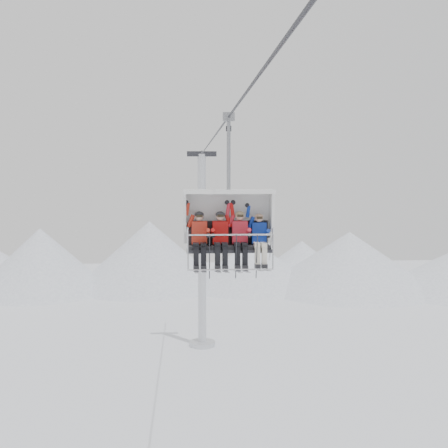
{
  "coord_description": "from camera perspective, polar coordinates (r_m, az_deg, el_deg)",
  "views": [
    {
      "loc": [
        -1.12,
        -16.26,
        11.77
      ],
      "look_at": [
        0.0,
        0.0,
        10.39
      ],
      "focal_mm": 45.0,
      "sensor_mm": 36.0,
      "label": 1
    }
  ],
  "objects": [
    {
      "name": "ridgeline",
      "position": [
        58.99,
        -4.36,
        -3.88
      ],
      "size": [
        72.0,
        21.0,
        7.0
      ],
      "color": "white",
      "rests_on": "ground"
    },
    {
      "name": "skier_center_right",
      "position": [
        14.49,
        1.64,
        -1.37
      ],
      "size": [
        0.4,
        1.69,
        1.6
      ],
      "color": "red",
      "rests_on": "chairlift_carrier"
    },
    {
      "name": "chairlift_carrier",
      "position": [
        14.73,
        0.43,
        0.55
      ],
      "size": [
        2.33,
        1.17,
        3.98
      ],
      "color": "black",
      "rests_on": "haul_cable"
    },
    {
      "name": "skier_center_left",
      "position": [
        14.45,
        -0.36,
        -1.39
      ],
      "size": [
        0.4,
        1.69,
        1.6
      ],
      "color": "#AD0E0D",
      "rests_on": "chairlift_carrier"
    },
    {
      "name": "haul_cable",
      "position": [
        16.37,
        0.0,
        10.21
      ],
      "size": [
        0.06,
        50.0,
        0.06
      ],
      "primitive_type": "cylinder",
      "rotation": [
        1.57,
        0.0,
        0.0
      ],
      "color": "#2B2B30",
      "rests_on": "lift_tower_left"
    },
    {
      "name": "skier_far_left",
      "position": [
        14.43,
        -2.51,
        -1.4
      ],
      "size": [
        0.4,
        1.69,
        1.6
      ],
      "color": "red",
      "rests_on": "chairlift_carrier"
    },
    {
      "name": "skier_far_right",
      "position": [
        14.55,
        3.62,
        -1.47
      ],
      "size": [
        0.37,
        1.69,
        1.51
      ],
      "color": "navy",
      "rests_on": "chairlift_carrier"
    },
    {
      "name": "lift_tower_right",
      "position": [
        38.74,
        -2.24,
        -4.05
      ],
      "size": [
        2.0,
        1.8,
        13.48
      ],
      "color": "silver",
      "rests_on": "ground"
    }
  ]
}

